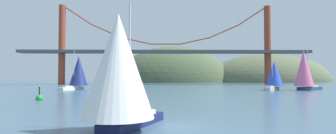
# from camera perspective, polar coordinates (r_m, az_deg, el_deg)

# --- Properties ---
(ground_plane) EXTENTS (360.00, 360.00, 0.00)m
(ground_plane) POSITION_cam_1_polar(r_m,az_deg,el_deg) (21.69, 1.59, -12.27)
(ground_plane) COLOR #426075
(headland_center) EXTENTS (66.20, 44.00, 41.32)m
(headland_center) POSITION_cam_1_polar(r_m,az_deg,el_deg) (156.47, 1.17, -3.19)
(headland_center) COLOR #4C5B3D
(headland_center) RESTS_ON ground_plane
(headland_right) EXTENTS (72.79, 44.00, 32.85)m
(headland_right) POSITION_cam_1_polar(r_m,az_deg,el_deg) (167.82, 20.31, -2.98)
(headland_right) COLOR #5B6647
(headland_right) RESTS_ON ground_plane
(suspension_bridge) EXTENTS (124.95, 6.00, 34.35)m
(suspension_bridge) POSITION_cam_1_polar(r_m,az_deg,el_deg) (116.86, -0.54, 3.85)
(suspension_bridge) COLOR brown
(suspension_bridge) RESTS_ON ground_plane
(sailboat_white_mainsail) EXTENTS (6.57, 9.40, 9.44)m
(sailboat_white_mainsail) POSITION_cam_1_polar(r_m,az_deg,el_deg) (19.22, -10.26, -0.40)
(sailboat_white_mainsail) COLOR #191E4C
(sailboat_white_mainsail) RESTS_ON ground_plane
(sailboat_blue_spinnaker) EXTENTS (7.23, 7.40, 7.76)m
(sailboat_blue_spinnaker) POSITION_cam_1_polar(r_m,az_deg,el_deg) (77.36, 21.49, -1.51)
(sailboat_blue_spinnaker) COLOR #B7B2A8
(sailboat_blue_spinnaker) RESTS_ON ground_plane
(sailboat_green_sail) EXTENTS (3.93, 6.82, 7.61)m
(sailboat_green_sail) POSITION_cam_1_polar(r_m,az_deg,el_deg) (70.07, -12.19, -2.03)
(sailboat_green_sail) COLOR black
(sailboat_green_sail) RESTS_ON ground_plane
(sailboat_navy_sail) EXTENTS (7.25, 8.94, 10.77)m
(sailboat_navy_sail) POSITION_cam_1_polar(r_m,az_deg,el_deg) (79.04, -18.43, -0.97)
(sailboat_navy_sail) COLOR white
(sailboat_navy_sail) RESTS_ON ground_plane
(sailboat_pink_spinnaker) EXTENTS (9.83, 8.01, 11.03)m
(sailboat_pink_spinnaker) POSITION_cam_1_polar(r_m,az_deg,el_deg) (79.97, 26.79, -0.50)
(sailboat_pink_spinnaker) COLOR navy
(sailboat_pink_spinnaker) RESTS_ON ground_plane
(channel_buoy) EXTENTS (1.10, 1.10, 2.64)m
(channel_buoy) POSITION_cam_1_polar(r_m,az_deg,el_deg) (47.99, -25.52, -5.86)
(channel_buoy) COLOR green
(channel_buoy) RESTS_ON ground_plane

